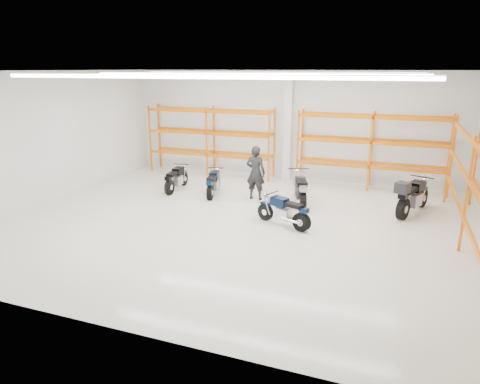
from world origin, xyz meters
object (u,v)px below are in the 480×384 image
(structural_column, at_px, (288,126))
(motorcycle_main, at_px, (285,212))
(motorcycle_back_d, at_px, (411,197))
(standing_man, at_px, (256,173))
(motorcycle_back_c, at_px, (300,189))
(motorcycle_back_a, at_px, (176,179))
(motorcycle_back_b, at_px, (213,184))

(structural_column, bearing_deg, motorcycle_main, -76.10)
(motorcycle_main, bearing_deg, motorcycle_back_d, 34.81)
(standing_man, bearing_deg, motorcycle_back_c, -179.83)
(motorcycle_back_a, bearing_deg, motorcycle_back_d, 0.61)
(motorcycle_main, height_order, motorcycle_back_a, motorcycle_main)
(motorcycle_back_a, relative_size, motorcycle_back_c, 0.86)
(motorcycle_main, height_order, standing_man, standing_man)
(motorcycle_back_b, relative_size, motorcycle_back_c, 0.85)
(motorcycle_back_b, height_order, motorcycle_back_d, motorcycle_back_d)
(motorcycle_back_d, distance_m, standing_man, 5.25)
(motorcycle_back_c, distance_m, standing_man, 1.70)
(motorcycle_back_c, height_order, standing_man, standing_man)
(motorcycle_main, distance_m, motorcycle_back_a, 5.49)
(standing_man, bearing_deg, structural_column, -93.39)
(motorcycle_back_a, bearing_deg, motorcycle_main, -25.41)
(standing_man, bearing_deg, motorcycle_back_a, 2.15)
(standing_man, bearing_deg, motorcycle_back_d, -176.63)
(motorcycle_main, distance_m, motorcycle_back_b, 4.04)
(motorcycle_back_d, relative_size, structural_column, 0.52)
(standing_man, relative_size, structural_column, 0.43)
(motorcycle_back_b, bearing_deg, structural_column, 59.79)
(motorcycle_back_b, xyz_separation_m, standing_man, (1.63, 0.09, 0.54))
(motorcycle_main, relative_size, motorcycle_back_d, 0.78)
(motorcycle_main, xyz_separation_m, standing_man, (-1.72, 2.35, 0.54))
(structural_column, bearing_deg, motorcycle_back_b, -120.21)
(standing_man, bearing_deg, motorcycle_back_b, 5.36)
(motorcycle_back_a, relative_size, structural_column, 0.43)
(motorcycle_back_a, xyz_separation_m, motorcycle_back_c, (4.88, -0.07, 0.09))
(motorcycle_back_a, xyz_separation_m, structural_column, (3.57, 3.26, 1.81))
(motorcycle_back_c, xyz_separation_m, motorcycle_back_d, (3.60, 0.16, 0.06))
(motorcycle_back_d, distance_m, structural_column, 6.08)
(motorcycle_back_c, bearing_deg, structural_column, 111.48)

